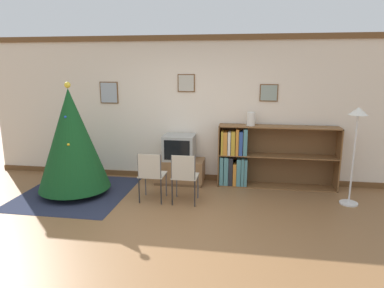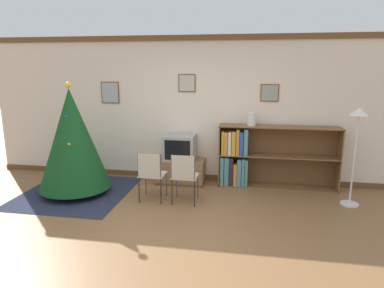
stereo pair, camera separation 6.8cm
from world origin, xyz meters
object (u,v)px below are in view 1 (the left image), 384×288
at_px(television, 179,147).
at_px(folding_chair_left, 151,174).
at_px(tv_console, 180,171).
at_px(bookshelf, 254,158).
at_px(christmas_tree, 72,139).
at_px(vase, 251,119).
at_px(folding_chair_right, 184,175).
at_px(standing_lamp, 356,131).

height_order(television, folding_chair_left, television).
xyz_separation_m(tv_console, folding_chair_left, (-0.27, -0.98, 0.24)).
bearing_deg(television, bookshelf, 3.00).
height_order(christmas_tree, bookshelf, christmas_tree).
relative_size(bookshelf, vase, 8.58).
relative_size(tv_console, folding_chair_left, 1.11).
bearing_deg(folding_chair_left, folding_chair_right, 0.00).
height_order(tv_console, vase, vase).
relative_size(television, folding_chair_right, 0.69).
xyz_separation_m(television, standing_lamp, (2.87, -0.59, 0.51)).
relative_size(folding_chair_right, bookshelf, 0.39).
relative_size(folding_chair_left, folding_chair_right, 1.00).
bearing_deg(tv_console, standing_lamp, -11.60).
bearing_deg(television, folding_chair_left, -105.39).
height_order(folding_chair_left, vase, vase).
bearing_deg(vase, folding_chair_left, -146.26).
relative_size(christmas_tree, folding_chair_left, 2.31).
bearing_deg(bookshelf, tv_console, -177.11).
bearing_deg(vase, folding_chair_right, -134.38).
bearing_deg(standing_lamp, vase, 157.78).
bearing_deg(folding_chair_right, bookshelf, 43.83).
bearing_deg(christmas_tree, vase, 16.46).
height_order(tv_console, bookshelf, bookshelf).
bearing_deg(christmas_tree, tv_console, 26.02).
height_order(folding_chair_right, standing_lamp, standing_lamp).
distance_m(tv_console, vase, 1.64).
distance_m(television, bookshelf, 1.38).
bearing_deg(folding_chair_right, folding_chair_left, 180.00).
xyz_separation_m(bookshelf, standing_lamp, (1.50, -0.66, 0.66)).
xyz_separation_m(tv_console, bookshelf, (1.36, 0.07, 0.30)).
height_order(tv_console, standing_lamp, standing_lamp).
bearing_deg(television, vase, 2.66).
relative_size(tv_console, television, 1.61).
xyz_separation_m(christmas_tree, vase, (2.96, 0.87, 0.29)).
relative_size(christmas_tree, standing_lamp, 1.22).
relative_size(folding_chair_left, bookshelf, 0.39).
distance_m(tv_console, folding_chair_right, 1.05).
relative_size(folding_chair_left, vase, 3.34).
bearing_deg(christmas_tree, bookshelf, 16.26).
bearing_deg(folding_chair_right, tv_console, 105.35).
bearing_deg(vase, standing_lamp, -22.22).
bearing_deg(folding_chair_left, television, 74.61).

